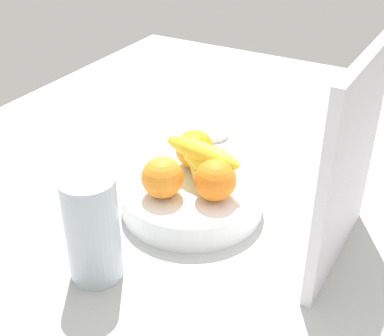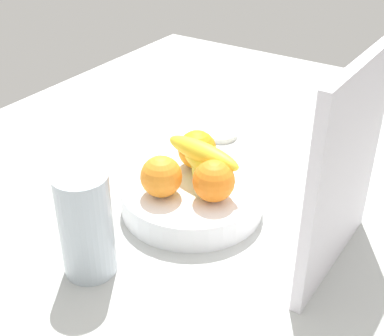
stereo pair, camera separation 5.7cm
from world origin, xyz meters
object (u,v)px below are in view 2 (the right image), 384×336
orange_front_left (161,177)px  orange_front_right (214,181)px  fruit_bowl (192,197)px  orange_center (197,150)px  thermos_tumbler (86,225)px  cutting_board (345,171)px  banana_bunch (204,163)px  jar_lid (221,134)px

orange_front_left → orange_front_right: same height
fruit_bowl → orange_front_right: bearing=75.3°
orange_center → thermos_tumbler: thermos_tumbler is taller
cutting_board → thermos_tumbler: size_ratio=1.96×
fruit_bowl → banana_bunch: size_ratio=1.56×
orange_front_left → jar_lid: orange_front_left is taller
orange_front_left → orange_center: same height
orange_front_left → jar_lid: size_ratio=0.99×
thermos_tumbler → jar_lid: size_ratio=2.34×
fruit_bowl → orange_front_left: orange_front_left is taller
orange_front_left → orange_center: bearing=-180.0°
orange_front_left → jar_lid: 36.45cm
fruit_bowl → orange_center: bearing=-154.7°
orange_center → banana_bunch: size_ratio=0.44×
orange_front_right → thermos_tumbler: (22.38, -10.20, 0.08)cm
fruit_bowl → orange_center: size_ratio=3.52×
cutting_board → thermos_tumbler: (23.60, -32.70, -8.82)cm
banana_bunch → thermos_tumbler: bearing=-12.2°
orange_center → thermos_tumbler: 30.62cm
orange_center → thermos_tumbler: size_ratio=0.42×
banana_bunch → cutting_board: bearing=84.3°
orange_center → jar_lid: size_ratio=0.99×
orange_front_right → jar_lid: size_ratio=0.99×
thermos_tumbler → jar_lid: (-53.08, -6.12, -8.54)cm
thermos_tumbler → fruit_bowl: bearing=169.2°
orange_front_left → banana_bunch: 8.98cm
fruit_bowl → cutting_board: size_ratio=0.76×
orange_front_left → jar_lid: bearing=-167.8°
orange_front_right → banana_bunch: (-3.92, -4.52, 0.32)cm
banana_bunch → jar_lid: size_ratio=2.24×
fruit_bowl → orange_front_right: 8.74cm
banana_bunch → thermos_tumbler: size_ratio=0.95×
orange_front_right → cutting_board: cutting_board is taller
orange_front_right → orange_center: size_ratio=1.00×
orange_center → jar_lid: orange_center is taller
banana_bunch → cutting_board: (2.70, 27.02, 8.58)cm
orange_front_right → orange_center: 12.06cm
cutting_board → jar_lid: 51.75cm
cutting_board → orange_front_right: bearing=-85.9°
cutting_board → thermos_tumbler: bearing=-53.2°
fruit_bowl → thermos_tumbler: 25.17cm
orange_front_right → banana_bunch: banana_bunch is taller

